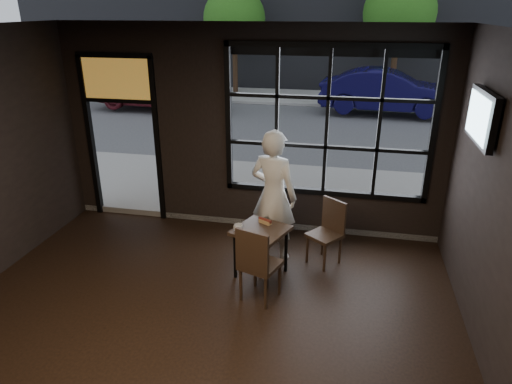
% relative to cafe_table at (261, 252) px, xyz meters
% --- Properties ---
extents(floor, '(6.00, 7.00, 0.02)m').
position_rel_cafe_table_xyz_m(floor, '(-0.49, -2.07, -0.36)').
color(floor, black).
rests_on(floor, ground).
extents(ceiling, '(6.00, 7.00, 0.02)m').
position_rel_cafe_table_xyz_m(ceiling, '(-0.49, -2.07, 2.86)').
color(ceiling, black).
rests_on(ceiling, ground).
extents(window_frame, '(3.06, 0.12, 2.28)m').
position_rel_cafe_table_xyz_m(window_frame, '(0.71, 1.43, 1.45)').
color(window_frame, black).
rests_on(window_frame, ground).
extents(stained_transom, '(1.20, 0.06, 0.70)m').
position_rel_cafe_table_xyz_m(stained_transom, '(-2.59, 1.43, 2.00)').
color(stained_transom, orange).
rests_on(stained_transom, ground).
extents(street_asphalt, '(60.00, 41.00, 0.04)m').
position_rel_cafe_table_xyz_m(street_asphalt, '(-0.49, 21.93, -0.37)').
color(street_asphalt, '#545456').
rests_on(street_asphalt, ground).
extents(cafe_table, '(0.82, 0.82, 0.69)m').
position_rel_cafe_table_xyz_m(cafe_table, '(0.00, 0.00, 0.00)').
color(cafe_table, '#322217').
rests_on(cafe_table, floor).
extents(chair_near, '(0.55, 0.55, 1.00)m').
position_rel_cafe_table_xyz_m(chair_near, '(0.10, -0.52, 0.16)').
color(chair_near, '#322217').
rests_on(chair_near, floor).
extents(chair_window, '(0.56, 0.56, 0.93)m').
position_rel_cafe_table_xyz_m(chair_window, '(0.81, 0.48, 0.12)').
color(chair_window, '#322217').
rests_on(chair_window, floor).
extents(man, '(0.80, 0.64, 1.89)m').
position_rel_cafe_table_xyz_m(man, '(0.07, 0.54, 0.60)').
color(man, white).
rests_on(man, floor).
extents(hotdog, '(0.21, 0.17, 0.06)m').
position_rel_cafe_table_xyz_m(hotdog, '(0.02, 0.17, 0.37)').
color(hotdog, tan).
rests_on(hotdog, cafe_table).
extents(cup, '(0.17, 0.17, 0.10)m').
position_rel_cafe_table_xyz_m(cup, '(-0.27, -0.13, 0.39)').
color(cup, silver).
rests_on(cup, cafe_table).
extents(tv, '(0.11, 0.98, 0.57)m').
position_rel_cafe_table_xyz_m(tv, '(2.44, 0.03, 1.93)').
color(tv, black).
rests_on(tv, wall_right).
extents(navy_car, '(4.40, 1.79, 1.42)m').
position_rel_cafe_table_xyz_m(navy_car, '(2.15, 10.45, 0.46)').
color(navy_car, black).
rests_on(navy_car, street_asphalt).
extents(maroon_car, '(4.79, 2.16, 1.60)m').
position_rel_cafe_table_xyz_m(maroon_car, '(-5.62, 9.78, 0.55)').
color(maroon_car, maroon).
rests_on(maroon_car, street_asphalt).
extents(tree_left, '(2.44, 2.44, 4.17)m').
position_rel_cafe_table_xyz_m(tree_left, '(-3.72, 13.39, 2.59)').
color(tree_left, '#332114').
rests_on(tree_left, street_asphalt).
extents(tree_right, '(2.64, 2.64, 4.50)m').
position_rel_cafe_table_xyz_m(tree_right, '(2.53, 13.40, 2.83)').
color(tree_right, '#332114').
rests_on(tree_right, street_asphalt).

